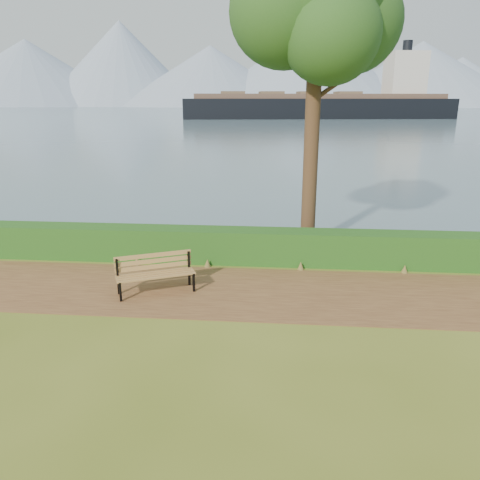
# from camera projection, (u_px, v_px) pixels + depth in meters

# --- Properties ---
(ground) EXTENTS (140.00, 140.00, 0.00)m
(ground) POSITION_uv_depth(u_px,v_px,m) (239.00, 296.00, 11.59)
(ground) COLOR #54631C
(ground) RESTS_ON ground
(path) EXTENTS (40.00, 3.40, 0.01)m
(path) POSITION_uv_depth(u_px,v_px,m) (240.00, 291.00, 11.87)
(path) COLOR brown
(path) RESTS_ON ground
(hedge) EXTENTS (32.00, 0.85, 1.00)m
(hedge) POSITION_uv_depth(u_px,v_px,m) (247.00, 246.00, 13.93)
(hedge) COLOR #1D4513
(hedge) RESTS_ON ground
(water) EXTENTS (700.00, 510.00, 0.00)m
(water) POSITION_uv_depth(u_px,v_px,m) (282.00, 109.00, 259.70)
(water) COLOR #4A6477
(water) RESTS_ON ground
(mountains) EXTENTS (585.00, 190.00, 70.00)m
(mountains) POSITION_uv_depth(u_px,v_px,m) (272.00, 72.00, 391.93)
(mountains) COLOR #7B8DA4
(mountains) RESTS_ON ground
(bench) EXTENTS (1.99, 1.32, 0.97)m
(bench) POSITION_uv_depth(u_px,v_px,m) (155.00, 271.00, 11.72)
(bench) COLOR black
(bench) RESTS_ON ground
(tree) EXTENTS (5.02, 4.11, 9.83)m
(tree) POSITION_uv_depth(u_px,v_px,m) (317.00, 3.00, 13.27)
(tree) COLOR #3A2617
(tree) RESTS_ON ground
(cargo_ship) EXTENTS (72.46, 21.82, 21.73)m
(cargo_ship) POSITION_uv_depth(u_px,v_px,m) (328.00, 106.00, 125.05)
(cargo_ship) COLOR black
(cargo_ship) RESTS_ON ground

